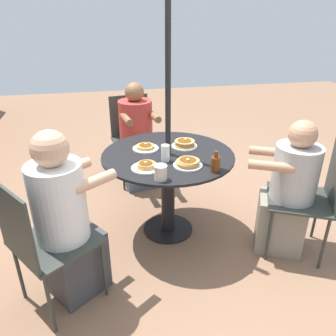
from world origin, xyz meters
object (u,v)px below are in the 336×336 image
object	(u,v)px
patio_chair_east	(133,133)
pancake_plate_a	(145,147)
patio_table	(168,172)
patio_chair_north	(314,192)
patio_chair_south	(40,239)
syrup_bottle	(215,164)
diner_east	(137,141)
drinking_glass_a	(165,153)
pancake_plate_c	(184,144)
pancake_plate_b	(188,163)
diner_south	(66,225)
diner_north	(288,194)
pancake_plate_d	(146,167)
coffee_cup	(161,172)

from	to	relation	value
patio_chair_east	pancake_plate_a	distance (m)	1.04
patio_table	patio_chair_north	xyz separation A→B (m)	(-0.51, -1.05, -0.03)
patio_chair_south	syrup_bottle	size ratio (longest dim) A/B	5.99
diner_east	patio_chair_south	bearing A→B (deg)	55.45
patio_chair_south	drinking_glass_a	distance (m)	1.09
drinking_glass_a	pancake_plate_c	bearing A→B (deg)	-40.89
drinking_glass_a	patio_chair_north	bearing A→B (deg)	-108.99
patio_chair_north	pancake_plate_b	distance (m)	1.01
patio_table	pancake_plate_a	distance (m)	0.29
patio_table	pancake_plate_c	xyz separation A→B (m)	(0.12, -0.17, 0.20)
diner_south	pancake_plate_b	xyz separation A→B (m)	(0.30, -0.90, 0.22)
diner_north	diner_south	distance (m)	1.69
pancake_plate_d	drinking_glass_a	distance (m)	0.21
drinking_glass_a	pancake_plate_b	bearing A→B (deg)	-131.99
patio_chair_south	diner_south	distance (m)	0.18
patio_chair_north	patio_chair_south	xyz separation A→B (m)	(-0.17, 2.00, 0.00)
coffee_cup	drinking_glass_a	world-z (taller)	drinking_glass_a
patio_chair_east	patio_chair_south	size ratio (longest dim) A/B	1.00
diner_north	coffee_cup	world-z (taller)	diner_north
diner_north	patio_chair_south	bearing A→B (deg)	123.78
diner_east	pancake_plate_b	distance (m)	1.29
patio_chair_south	pancake_plate_b	distance (m)	1.15
patio_table	diner_east	world-z (taller)	diner_east
diner_north	drinking_glass_a	world-z (taller)	diner_north
patio_chair_south	pancake_plate_d	xyz separation A→B (m)	(0.43, -0.73, 0.22)
diner_north	patio_chair_east	bearing A→B (deg)	59.68
pancake_plate_b	patio_table	bearing A→B (deg)	20.06
syrup_bottle	coffee_cup	size ratio (longest dim) A/B	1.49
patio_chair_north	drinking_glass_a	world-z (taller)	patio_chair_north
diner_east	drinking_glass_a	distance (m)	1.15
patio_chair_south	coffee_cup	bearing A→B (deg)	71.12
pancake_plate_c	pancake_plate_d	xyz separation A→B (m)	(-0.36, 0.39, -0.01)
diner_south	pancake_plate_c	world-z (taller)	diner_south
diner_south	coffee_cup	xyz separation A→B (m)	(0.13, -0.66, 0.25)
patio_table	coffee_cup	size ratio (longest dim) A/B	10.17
diner_south	pancake_plate_c	size ratio (longest dim) A/B	5.50
pancake_plate_b	coffee_cup	size ratio (longest dim) A/B	2.05
diner_north	pancake_plate_b	distance (m)	0.84
pancake_plate_b	pancake_plate_d	xyz separation A→B (m)	(0.02, 0.32, -0.01)
diner_north	patio_chair_east	world-z (taller)	diner_north
pancake_plate_c	drinking_glass_a	size ratio (longest dim) A/B	1.68
diner_south	pancake_plate_b	bearing A→B (deg)	73.20
diner_east	coffee_cup	bearing A→B (deg)	81.49
diner_east	diner_south	bearing A→B (deg)	58.45
patio_table	patio_chair_north	world-z (taller)	patio_chair_north
patio_table	diner_east	size ratio (longest dim) A/B	0.95
patio_chair_east	diner_south	size ratio (longest dim) A/B	0.79
pancake_plate_b	coffee_cup	distance (m)	0.30
pancake_plate_c	diner_east	bearing A→B (deg)	20.34
pancake_plate_a	drinking_glass_a	bearing A→B (deg)	-156.33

